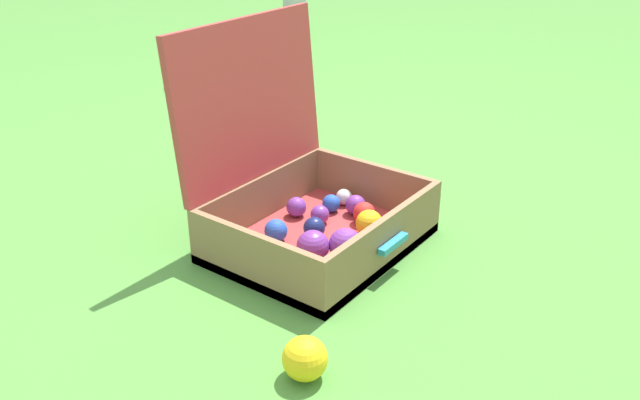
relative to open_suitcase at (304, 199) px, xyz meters
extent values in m
plane|color=#4C8C38|center=(-0.06, -0.04, -0.12)|extent=(16.00, 16.00, 0.00)
cube|color=#B23838|center=(0.00, -0.05, -0.11)|extent=(0.52, 0.42, 0.03)
cube|color=olive|center=(-0.25, -0.05, -0.05)|extent=(0.02, 0.42, 0.15)
cube|color=olive|center=(0.25, -0.05, -0.05)|extent=(0.02, 0.42, 0.15)
cube|color=olive|center=(0.00, -0.25, -0.05)|extent=(0.49, 0.02, 0.15)
cube|color=olive|center=(0.00, 0.15, -0.05)|extent=(0.49, 0.02, 0.15)
cube|color=#B23838|center=(0.00, 0.18, 0.23)|extent=(0.52, 0.06, 0.42)
cube|color=teal|center=(0.00, -0.27, -0.04)|extent=(0.11, 0.02, 0.02)
sphere|color=purple|center=(0.17, -0.05, -0.07)|extent=(0.06, 0.06, 0.06)
sphere|color=navy|center=(-0.01, -0.03, -0.07)|extent=(0.06, 0.06, 0.06)
sphere|color=blue|center=(0.14, 0.01, -0.07)|extent=(0.05, 0.05, 0.05)
sphere|color=purple|center=(-0.10, -0.11, -0.06)|extent=(0.08, 0.08, 0.08)
sphere|color=blue|center=(-0.08, 0.03, -0.07)|extent=(0.06, 0.06, 0.06)
sphere|color=red|center=(0.14, -0.10, -0.07)|extent=(0.06, 0.06, 0.06)
sphere|color=purple|center=(-0.05, -0.17, -0.06)|extent=(0.08, 0.08, 0.08)
sphere|color=white|center=(0.20, 0.01, -0.07)|extent=(0.05, 0.05, 0.05)
sphere|color=purple|center=(0.06, 0.08, -0.07)|extent=(0.06, 0.06, 0.06)
sphere|color=orange|center=(-0.21, -0.06, -0.07)|extent=(0.05, 0.05, 0.05)
sphere|color=yellow|center=(0.09, -0.15, -0.06)|extent=(0.07, 0.07, 0.07)
sphere|color=purple|center=(0.07, 0.00, -0.07)|extent=(0.05, 0.05, 0.05)
sphere|color=yellow|center=(-0.43, -0.34, -0.08)|extent=(0.09, 0.09, 0.09)
camera|label=1|loc=(-1.26, -0.99, 0.77)|focal=38.43mm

